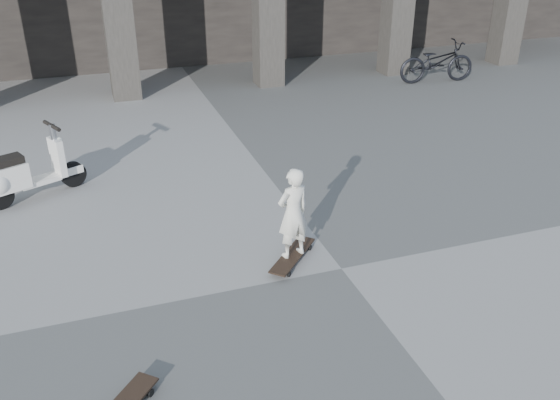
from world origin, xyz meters
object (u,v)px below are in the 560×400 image
object	(u,v)px
child	(293,213)
bicycle	(437,62)
longboard	(293,256)
scooter	(17,176)

from	to	relation	value
child	bicycle	bearing A→B (deg)	-147.63
longboard	child	distance (m)	0.62
longboard	scooter	distance (m)	4.52
longboard	bicycle	size ratio (longest dim) A/B	0.44
longboard	scooter	world-z (taller)	scooter
longboard	bicycle	xyz separation A→B (m)	(6.47, 6.93, 0.44)
scooter	bicycle	bearing A→B (deg)	-2.53
child	scooter	xyz separation A→B (m)	(-3.39, 2.96, -0.26)
longboard	bicycle	world-z (taller)	bicycle
child	bicycle	size ratio (longest dim) A/B	0.61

